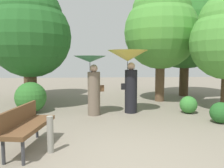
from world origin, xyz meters
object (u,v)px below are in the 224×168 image
object	(u,v)px
tree_mid_left	(26,21)
tree_near_left	(30,31)
person_left	(92,77)
person_right	(129,66)
park_bench	(26,123)
tree_near_right	(186,23)
path_marker_post	(50,134)
tree_mid_right	(161,26)

from	to	relation	value
tree_mid_left	tree_near_left	bearing A→B (deg)	-70.89
person_left	tree_near_left	size ratio (longest dim) A/B	0.42
person_right	park_bench	distance (m)	3.96
tree_near_right	person_left	bearing A→B (deg)	-140.13
path_marker_post	person_right	bearing A→B (deg)	58.55
tree_near_left	path_marker_post	size ratio (longest dim) A/B	6.43
tree_mid_right	person_right	bearing A→B (deg)	-128.38
tree_near_left	tree_near_right	xyz separation A→B (m)	(6.72, 2.18, 0.73)
park_bench	path_marker_post	bearing A→B (deg)	-103.54
park_bench	path_marker_post	world-z (taller)	park_bench
tree_near_right	tree_mid_left	bearing A→B (deg)	-179.62
tree_mid_right	path_marker_post	world-z (taller)	tree_mid_right
person_right	tree_near_right	distance (m)	5.17
park_bench	tree_mid_right	world-z (taller)	tree_mid_right
park_bench	tree_near_left	size ratio (longest dim) A/B	0.35
park_bench	tree_mid_left	size ratio (longest dim) A/B	0.30
person_right	tree_near_left	distance (m)	3.90
person_left	tree_near_left	distance (m)	3.16
person_right	tree_mid_left	bearing A→B (deg)	43.24
tree_near_left	tree_near_right	bearing A→B (deg)	18.00
tree_mid_right	path_marker_post	distance (m)	6.94
person_right	tree_near_right	world-z (taller)	tree_near_right
tree_mid_right	path_marker_post	xyz separation A→B (m)	(-3.58, -5.24, -2.80)
person_right	path_marker_post	size ratio (longest dim) A/B	2.96
tree_near_left	tree_near_right	size ratio (longest dim) A/B	0.79
park_bench	person_left	bearing A→B (deg)	-15.37
tree_mid_left	path_marker_post	distance (m)	7.65
person_left	tree_mid_left	xyz separation A→B (m)	(-3.00, 3.67, 2.29)
tree_mid_right	tree_mid_left	bearing A→B (deg)	167.03
person_right	tree_near_left	bearing A→B (deg)	61.94
person_left	tree_near_right	xyz separation A→B (m)	(4.45, 3.72, 2.31)
tree_mid_right	park_bench	bearing A→B (deg)	-128.96
person_left	park_bench	size ratio (longest dim) A/B	1.20
tree_mid_left	tree_mid_right	xyz separation A→B (m)	(5.84, -1.35, -0.36)
park_bench	tree_near_left	xyz separation A→B (m)	(-1.03, 4.25, 2.30)
tree_near_left	park_bench	bearing A→B (deg)	-76.40
tree_mid_left	park_bench	bearing A→B (deg)	-74.52
person_left	tree_mid_right	bearing A→B (deg)	-58.11
tree_near_right	path_marker_post	xyz separation A→B (m)	(-5.20, -6.64, -3.19)
path_marker_post	park_bench	bearing A→B (deg)	157.34
park_bench	tree_mid_left	world-z (taller)	tree_mid_left
person_right	tree_mid_right	world-z (taller)	tree_mid_right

